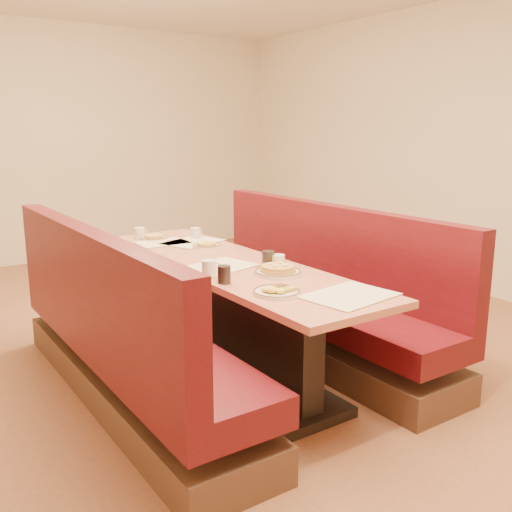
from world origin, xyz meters
TOP-DOWN VIEW (x-y plane):
  - ground at (0.00, 0.00)m, footprint 8.00×8.00m
  - room_envelope at (0.00, 0.00)m, footprint 6.04×8.04m
  - diner_table at (0.00, 0.00)m, footprint 0.70×2.50m
  - booth_left at (-0.73, 0.00)m, footprint 0.55×2.50m
  - booth_right at (0.73, 0.00)m, footprint 0.55×2.50m
  - placemat_near_left at (-0.12, -0.08)m, footprint 0.49×0.41m
  - placemat_near_right at (0.12, -1.00)m, footprint 0.50×0.40m
  - placemat_far_left at (-0.08, 0.80)m, footprint 0.38×0.29m
  - placemat_far_right at (0.12, 0.70)m, footprint 0.51×0.45m
  - pancake_plate at (0.08, -0.43)m, footprint 0.28×0.28m
  - eggs_plate at (-0.17, -0.76)m, footprint 0.25×0.25m
  - extra_plate_mid at (0.12, 0.49)m, footprint 0.20×0.20m
  - extra_plate_far at (-0.07, 0.97)m, footprint 0.21×0.21m
  - coffee_mug_a at (0.16, -0.33)m, footprint 0.11×0.08m
  - coffee_mug_b at (-0.26, -0.23)m, footprint 0.12×0.09m
  - coffee_mug_c at (0.22, 0.83)m, footprint 0.11×0.08m
  - coffee_mug_d at (-0.15, 1.06)m, footprint 0.11×0.08m
  - soda_tumbler_near at (-0.28, -0.42)m, footprint 0.07×0.07m
  - soda_tumbler_mid at (0.12, -0.28)m, footprint 0.08×0.08m

SIDE VIEW (x-z plane):
  - ground at x=0.00m, z-range 0.00..0.00m
  - booth_left at x=-0.73m, z-range -0.16..0.89m
  - booth_right at x=0.73m, z-range -0.16..0.89m
  - diner_table at x=0.00m, z-range 0.00..0.75m
  - placemat_near_left at x=-0.12m, z-range 0.75..0.76m
  - placemat_near_right at x=0.12m, z-range 0.75..0.76m
  - placemat_far_left at x=-0.08m, z-range 0.75..0.76m
  - placemat_far_right at x=0.12m, z-range 0.75..0.76m
  - extra_plate_mid at x=0.12m, z-range 0.74..0.78m
  - extra_plate_far at x=-0.07m, z-range 0.74..0.79m
  - eggs_plate at x=-0.17m, z-range 0.74..0.79m
  - pancake_plate at x=0.08m, z-range 0.74..0.80m
  - coffee_mug_c at x=0.22m, z-range 0.75..0.83m
  - coffee_mug_d at x=-0.15m, z-range 0.75..0.84m
  - coffee_mug_a at x=0.16m, z-range 0.75..0.84m
  - coffee_mug_b at x=-0.26m, z-range 0.75..0.84m
  - soda_tumbler_near at x=-0.28m, z-range 0.75..0.85m
  - soda_tumbler_mid at x=0.12m, z-range 0.75..0.86m
  - room_envelope at x=0.00m, z-range 0.52..3.34m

